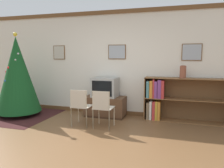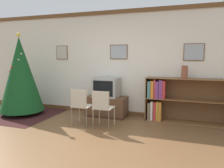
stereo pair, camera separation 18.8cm
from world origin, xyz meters
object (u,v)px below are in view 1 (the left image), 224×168
object	(u,v)px
christmas_tree	(17,75)
folding_chair_left	(80,105)
vase	(183,72)
tv_console	(105,106)
folding_chair_right	(102,107)
television	(105,87)
bookshelf	(172,99)

from	to	relation	value
christmas_tree	folding_chair_left	world-z (taller)	christmas_tree
vase	tv_console	bearing A→B (deg)	-178.22
christmas_tree	folding_chair_right	size ratio (longest dim) A/B	2.59
tv_console	vase	bearing A→B (deg)	1.78
vase	folding_chair_left	bearing A→B (deg)	-155.08
folding_chair_left	folding_chair_right	size ratio (longest dim) A/B	1.00
tv_console	television	size ratio (longest dim) A/B	1.65
christmas_tree	tv_console	size ratio (longest dim) A/B	2.07
folding_chair_right	bookshelf	world-z (taller)	bookshelf
bookshelf	vase	world-z (taller)	vase
folding_chair_right	vase	world-z (taller)	vase
television	vase	world-z (taller)	vase
christmas_tree	tv_console	bearing A→B (deg)	14.69
folding_chair_right	vase	xyz separation A→B (m)	(1.61, 0.99, 0.71)
tv_console	folding_chair_right	bearing A→B (deg)	-74.61
television	folding_chair_left	xyz separation A→B (m)	(-0.26, -0.93, -0.28)
christmas_tree	television	bearing A→B (deg)	14.62
tv_console	vase	size ratio (longest dim) A/B	3.53
bookshelf	tv_console	bearing A→B (deg)	-176.66
christmas_tree	television	size ratio (longest dim) A/B	3.42
folding_chair_right	bookshelf	distance (m)	1.73
tv_console	television	world-z (taller)	television
tv_console	bookshelf	distance (m)	1.67
folding_chair_left	television	bearing A→B (deg)	74.57
folding_chair_left	bookshelf	xyz separation A→B (m)	(1.90, 1.02, 0.05)
bookshelf	vase	xyz separation A→B (m)	(0.22, -0.04, 0.66)
folding_chair_left	vase	size ratio (longest dim) A/B	2.82
television	bookshelf	world-z (taller)	bookshelf
christmas_tree	vase	bearing A→B (deg)	8.84
bookshelf	vase	distance (m)	0.69
tv_console	bookshelf	bearing A→B (deg)	3.34
television	folding_chair_left	bearing A→B (deg)	-105.43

